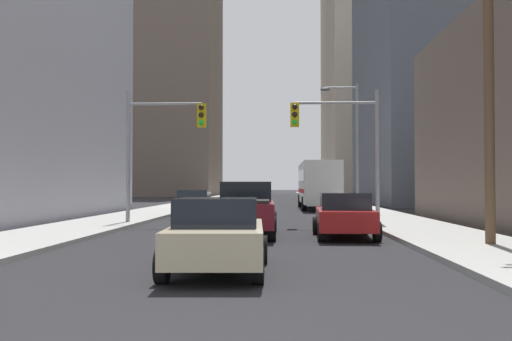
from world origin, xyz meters
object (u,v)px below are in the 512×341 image
(sedan_beige, at_px, (218,235))
(traffic_signal_near_left, at_px, (162,134))
(pickup_truck_maroon, at_px, (245,209))
(sedan_white, at_px, (195,204))
(city_bus, at_px, (318,183))
(sedan_red, at_px, (344,215))
(traffic_signal_near_right, at_px, (339,133))

(sedan_beige, relative_size, traffic_signal_near_left, 0.71)
(pickup_truck_maroon, relative_size, sedan_white, 1.29)
(pickup_truck_maroon, bearing_deg, city_bus, 79.71)
(pickup_truck_maroon, bearing_deg, sedan_red, -11.44)
(traffic_signal_near_left, relative_size, traffic_signal_near_right, 1.00)
(traffic_signal_near_left, bearing_deg, city_bus, 64.87)
(pickup_truck_maroon, xyz_separation_m, sedan_beige, (-0.04, -8.37, -0.16))
(city_bus, relative_size, sedan_red, 2.69)
(city_bus, height_order, sedan_white, city_bus)
(sedan_red, bearing_deg, traffic_signal_near_left, 141.95)
(sedan_beige, bearing_deg, traffic_signal_near_right, 73.96)
(pickup_truck_maroon, distance_m, traffic_signal_near_right, 7.11)
(traffic_signal_near_left, distance_m, traffic_signal_near_right, 7.86)
(sedan_red, bearing_deg, sedan_white, 120.58)
(traffic_signal_near_left, bearing_deg, sedan_white, 83.61)
(pickup_truck_maroon, bearing_deg, traffic_signal_near_right, 53.13)
(sedan_white, distance_m, traffic_signal_near_right, 9.75)
(traffic_signal_near_left, bearing_deg, sedan_red, -38.05)
(city_bus, xyz_separation_m, sedan_red, (-0.67, -23.02, -1.16))
(traffic_signal_near_right, bearing_deg, sedan_red, -94.42)
(pickup_truck_maroon, relative_size, traffic_signal_near_left, 0.91)
(sedan_red, height_order, traffic_signal_near_right, traffic_signal_near_right)
(sedan_beige, distance_m, sedan_white, 19.44)
(pickup_truck_maroon, bearing_deg, sedan_white, 107.45)
(sedan_red, xyz_separation_m, sedan_white, (-6.78, 11.47, 0.00))
(city_bus, height_order, pickup_truck_maroon, city_bus)
(sedan_beige, bearing_deg, sedan_white, 99.91)
(sedan_white, xyz_separation_m, traffic_signal_near_right, (7.23, -5.67, 3.28))
(sedan_beige, xyz_separation_m, sedan_red, (3.43, 7.68, 0.00))
(traffic_signal_near_left, bearing_deg, sedan_beige, -73.55)
(pickup_truck_maroon, distance_m, traffic_signal_near_left, 7.21)
(sedan_beige, bearing_deg, sedan_red, 65.95)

